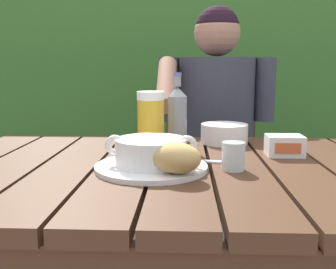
# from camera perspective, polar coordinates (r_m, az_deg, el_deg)

# --- Properties ---
(dining_table) EXTENTS (1.29, 0.82, 0.74)m
(dining_table) POSITION_cam_1_polar(r_m,az_deg,el_deg) (1.04, 1.93, -9.69)
(dining_table) COLOR #472A1A
(dining_table) RESTS_ON ground_plane
(hedge_backdrop) EXTENTS (3.89, 0.86, 2.38)m
(hedge_backdrop) POSITION_cam_1_polar(r_m,az_deg,el_deg) (2.74, 1.44, 10.31)
(hedge_backdrop) COLOR #335F26
(hedge_backdrop) RESTS_ON ground_plane
(chair_near_diner) EXTENTS (0.45, 0.44, 0.93)m
(chair_near_diner) POSITION_cam_1_polar(r_m,az_deg,el_deg) (1.90, 6.35, -6.30)
(chair_near_diner) COLOR #412515
(chair_near_diner) RESTS_ON ground_plane
(person_eating) EXTENTS (0.48, 0.47, 1.24)m
(person_eating) POSITION_cam_1_polar(r_m,az_deg,el_deg) (1.65, 6.86, 0.53)
(person_eating) COLOR #363644
(person_eating) RESTS_ON ground_plane
(serving_plate) EXTENTS (0.28, 0.28, 0.01)m
(serving_plate) POSITION_cam_1_polar(r_m,az_deg,el_deg) (0.97, -2.46, -4.73)
(serving_plate) COLOR white
(serving_plate) RESTS_ON dining_table
(soup_bowl) EXTENTS (0.22, 0.17, 0.07)m
(soup_bowl) POSITION_cam_1_polar(r_m,az_deg,el_deg) (0.96, -2.47, -2.41)
(soup_bowl) COLOR white
(soup_bowl) RESTS_ON serving_plate
(bread_roll) EXTENTS (0.15, 0.13, 0.07)m
(bread_roll) POSITION_cam_1_polar(r_m,az_deg,el_deg) (0.89, 1.09, -3.38)
(bread_roll) COLOR tan
(bread_roll) RESTS_ON serving_plate
(beer_glass) EXTENTS (0.08, 0.08, 0.18)m
(beer_glass) POSITION_cam_1_polar(r_m,az_deg,el_deg) (1.16, -2.51, 1.90)
(beer_glass) COLOR gold
(beer_glass) RESTS_ON dining_table
(beer_bottle) EXTENTS (0.06, 0.06, 0.23)m
(beer_bottle) POSITION_cam_1_polar(r_m,az_deg,el_deg) (1.22, 1.37, 2.71)
(beer_bottle) COLOR gray
(beer_bottle) RESTS_ON dining_table
(water_glass_small) EXTENTS (0.06, 0.06, 0.07)m
(water_glass_small) POSITION_cam_1_polar(r_m,az_deg,el_deg) (0.97, 9.43, -3.11)
(water_glass_small) COLOR silver
(water_glass_small) RESTS_ON dining_table
(butter_tub) EXTENTS (0.10, 0.08, 0.06)m
(butter_tub) POSITION_cam_1_polar(r_m,az_deg,el_deg) (1.16, 16.53, -1.55)
(butter_tub) COLOR white
(butter_tub) RESTS_ON dining_table
(table_knife) EXTENTS (0.16, 0.04, 0.01)m
(table_knife) POSITION_cam_1_polar(r_m,az_deg,el_deg) (1.04, 4.67, -3.80)
(table_knife) COLOR silver
(table_knife) RESTS_ON dining_table
(diner_bowl) EXTENTS (0.15, 0.15, 0.06)m
(diner_bowl) POSITION_cam_1_polar(r_m,az_deg,el_deg) (1.31, 8.15, 0.14)
(diner_bowl) COLOR white
(diner_bowl) RESTS_ON dining_table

